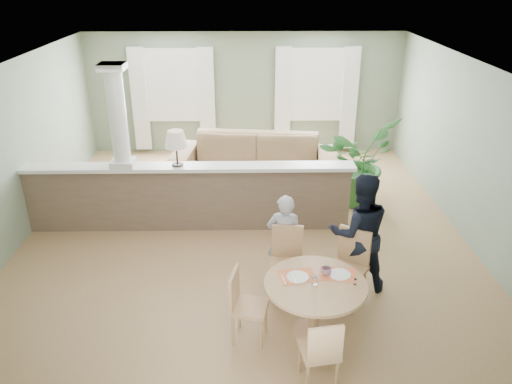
{
  "coord_description": "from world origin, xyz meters",
  "views": [
    {
      "loc": [
        0.06,
        -7.15,
        3.98
      ],
      "look_at": [
        0.17,
        -1.0,
        1.19
      ],
      "focal_mm": 35.0,
      "sensor_mm": 36.0,
      "label": 1
    }
  ],
  "objects_px": {
    "sofa": "(255,161)",
    "chair_side": "(244,302)",
    "houseplant": "(356,161)",
    "chair_far_man": "(349,263)",
    "man_person": "(359,233)",
    "dining_table": "(315,293)",
    "child_person": "(284,240)",
    "chair_near": "(321,351)",
    "chair_far_boy": "(287,258)"
  },
  "relations": [
    {
      "from": "sofa",
      "to": "chair_side",
      "type": "height_order",
      "value": "sofa"
    },
    {
      "from": "houseplant",
      "to": "chair_far_man",
      "type": "distance_m",
      "value": 3.09
    },
    {
      "from": "chair_far_man",
      "to": "chair_side",
      "type": "bearing_deg",
      "value": -118.26
    },
    {
      "from": "sofa",
      "to": "chair_far_man",
      "type": "height_order",
      "value": "chair_far_man"
    },
    {
      "from": "man_person",
      "to": "sofa",
      "type": "bearing_deg",
      "value": -71.21
    },
    {
      "from": "dining_table",
      "to": "chair_far_man",
      "type": "xyz_separation_m",
      "value": [
        0.51,
        0.65,
        -0.02
      ]
    },
    {
      "from": "dining_table",
      "to": "chair_far_man",
      "type": "bearing_deg",
      "value": 51.54
    },
    {
      "from": "man_person",
      "to": "chair_side",
      "type": "bearing_deg",
      "value": 32.41
    },
    {
      "from": "chair_far_man",
      "to": "child_person",
      "type": "relative_size",
      "value": 0.76
    },
    {
      "from": "chair_far_man",
      "to": "chair_near",
      "type": "distance_m",
      "value": 1.57
    },
    {
      "from": "dining_table",
      "to": "man_person",
      "type": "relative_size",
      "value": 0.71
    },
    {
      "from": "child_person",
      "to": "man_person",
      "type": "distance_m",
      "value": 0.98
    },
    {
      "from": "dining_table",
      "to": "chair_far_man",
      "type": "distance_m",
      "value": 0.83
    },
    {
      "from": "chair_side",
      "to": "man_person",
      "type": "height_order",
      "value": "man_person"
    },
    {
      "from": "chair_far_man",
      "to": "chair_side",
      "type": "height_order",
      "value": "chair_far_man"
    },
    {
      "from": "child_person",
      "to": "sofa",
      "type": "bearing_deg",
      "value": -75.35
    },
    {
      "from": "houseplant",
      "to": "man_person",
      "type": "relative_size",
      "value": 0.95
    },
    {
      "from": "chair_near",
      "to": "man_person",
      "type": "xyz_separation_m",
      "value": [
        0.72,
        1.76,
        0.36
      ]
    },
    {
      "from": "sofa",
      "to": "houseplant",
      "type": "distance_m",
      "value": 2.03
    },
    {
      "from": "sofa",
      "to": "man_person",
      "type": "xyz_separation_m",
      "value": [
        1.3,
        -3.57,
        0.35
      ]
    },
    {
      "from": "houseplant",
      "to": "chair_side",
      "type": "xyz_separation_m",
      "value": [
        -2.01,
        -3.71,
        -0.29
      ]
    },
    {
      "from": "chair_side",
      "to": "houseplant",
      "type": "bearing_deg",
      "value": -16.32
    },
    {
      "from": "houseplant",
      "to": "child_person",
      "type": "bearing_deg",
      "value": -119.63
    },
    {
      "from": "sofa",
      "to": "chair_side",
      "type": "bearing_deg",
      "value": -85.78
    },
    {
      "from": "chair_far_boy",
      "to": "chair_near",
      "type": "bearing_deg",
      "value": -76.78
    },
    {
      "from": "child_person",
      "to": "man_person",
      "type": "relative_size",
      "value": 0.79
    },
    {
      "from": "chair_far_boy",
      "to": "chair_near",
      "type": "height_order",
      "value": "chair_far_boy"
    },
    {
      "from": "houseplant",
      "to": "child_person",
      "type": "distance_m",
      "value": 2.97
    },
    {
      "from": "chair_side",
      "to": "child_person",
      "type": "height_order",
      "value": "child_person"
    },
    {
      "from": "chair_near",
      "to": "child_person",
      "type": "bearing_deg",
      "value": -91.86
    },
    {
      "from": "dining_table",
      "to": "chair_near",
      "type": "relative_size",
      "value": 1.4
    },
    {
      "from": "dining_table",
      "to": "child_person",
      "type": "bearing_deg",
      "value": 104.8
    },
    {
      "from": "dining_table",
      "to": "chair_far_boy",
      "type": "height_order",
      "value": "chair_far_boy"
    },
    {
      "from": "dining_table",
      "to": "chair_side",
      "type": "distance_m",
      "value": 0.83
    },
    {
      "from": "sofa",
      "to": "chair_far_boy",
      "type": "xyz_separation_m",
      "value": [
        0.36,
        -3.68,
        0.05
      ]
    },
    {
      "from": "man_person",
      "to": "child_person",
      "type": "bearing_deg",
      "value": -8.71
    },
    {
      "from": "houseplant",
      "to": "dining_table",
      "type": "bearing_deg",
      "value": -108.0
    },
    {
      "from": "dining_table",
      "to": "chair_far_boy",
      "type": "xyz_separation_m",
      "value": [
        -0.26,
        0.83,
        -0.05
      ]
    },
    {
      "from": "chair_far_boy",
      "to": "chair_far_man",
      "type": "relative_size",
      "value": 0.95
    },
    {
      "from": "chair_side",
      "to": "man_person",
      "type": "relative_size",
      "value": 0.54
    },
    {
      "from": "houseplant",
      "to": "chair_far_man",
      "type": "xyz_separation_m",
      "value": [
        -0.67,
        -3.0,
        -0.23
      ]
    },
    {
      "from": "sofa",
      "to": "child_person",
      "type": "xyz_separation_m",
      "value": [
        0.34,
        -3.44,
        0.18
      ]
    },
    {
      "from": "chair_near",
      "to": "man_person",
      "type": "height_order",
      "value": "man_person"
    },
    {
      "from": "houseplant",
      "to": "chair_near",
      "type": "height_order",
      "value": "houseplant"
    },
    {
      "from": "sofa",
      "to": "dining_table",
      "type": "height_order",
      "value": "sofa"
    },
    {
      "from": "chair_far_man",
      "to": "dining_table",
      "type": "bearing_deg",
      "value": -94.46
    },
    {
      "from": "chair_side",
      "to": "man_person",
      "type": "bearing_deg",
      "value": -44.21
    },
    {
      "from": "child_person",
      "to": "dining_table",
      "type": "bearing_deg",
      "value": 113.8
    },
    {
      "from": "dining_table",
      "to": "sofa",
      "type": "bearing_deg",
      "value": 97.87
    },
    {
      "from": "chair_far_boy",
      "to": "sofa",
      "type": "bearing_deg",
      "value": 101.04
    }
  ]
}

